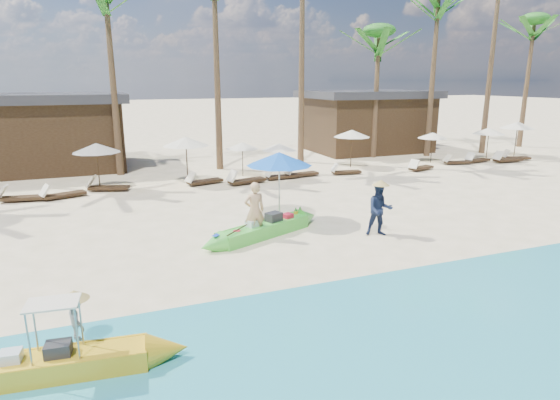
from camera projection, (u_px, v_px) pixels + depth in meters
name	position (u px, v px, depth m)	size (l,w,h in m)	color
ground	(264.00, 254.00, 13.91)	(240.00, 240.00, 0.00)	#FFE6BC
wet_sand_strip	(347.00, 337.00, 9.40)	(240.00, 4.50, 0.01)	tan
green_canoe	(264.00, 229.00, 15.47)	(5.32, 2.57, 0.72)	green
yellow_canoe	(47.00, 365.00, 8.09)	(5.38, 1.04, 1.40)	gold
tourist	(255.00, 211.00, 15.07)	(0.69, 0.45, 1.88)	tan
vendor_green	(380.00, 210.00, 15.40)	(0.86, 0.67, 1.77)	#16203D
vendor_yellow	(76.00, 318.00, 8.88)	(0.59, 0.34, 0.91)	gray
blue_umbrella	(279.00, 159.00, 16.66)	(2.36, 2.36, 2.54)	#99999E
resort_parasol_4	(96.00, 148.00, 21.45)	(2.16, 2.16, 2.23)	#362616
lounger_4_left	(20.00, 197.00, 19.88)	(1.97, 0.85, 0.65)	#362616
lounger_4_right	(61.00, 194.00, 20.38)	(1.93, 1.16, 0.63)	#362616
resort_parasol_5	(186.00, 141.00, 22.88)	(2.28, 2.28, 2.35)	#362616
lounger_5_left	(106.00, 187.00, 21.78)	(1.98, 1.17, 0.64)	#362616
resort_parasol_6	(242.00, 146.00, 24.82)	(1.78, 1.78, 1.84)	#362616
lounger_6_left	(203.00, 181.00, 23.10)	(1.94, 1.03, 0.63)	#362616
lounger_6_right	(245.00, 180.00, 23.20)	(2.09, 1.04, 0.68)	#362616
resort_parasol_7	(279.00, 147.00, 23.97)	(1.84, 1.84, 1.89)	#362616
lounger_7_left	(280.00, 176.00, 24.34)	(1.77, 0.61, 0.60)	#362616
lounger_7_right	(300.00, 173.00, 24.91)	(1.92, 0.81, 0.63)	#362616
resort_parasol_8	(352.00, 134.00, 27.37)	(2.15, 2.15, 2.21)	#362616
lounger_8_left	(344.00, 171.00, 25.62)	(1.72, 0.72, 0.57)	#362616
resort_parasol_9	(433.00, 135.00, 28.95)	(1.83, 1.83, 1.89)	#362616
lounger_9_left	(420.00, 167.00, 26.72)	(1.85, 1.06, 0.60)	#362616
lounger_9_right	(456.00, 161.00, 28.68)	(1.74, 0.90, 0.57)	#362616
resort_parasol_10	(489.00, 131.00, 29.88)	(2.02, 2.02, 2.08)	#362616
lounger_10_left	(476.00, 159.00, 29.32)	(1.83, 0.76, 0.60)	#362616
lounger_10_right	(506.00, 159.00, 29.34)	(2.00, 0.68, 0.67)	#362616
resort_parasol_11	(518.00, 125.00, 31.30)	(2.26, 2.26, 2.33)	#362616
lounger_11_left	(514.00, 157.00, 30.24)	(1.86, 1.10, 0.61)	#362616
palm_3	(106.00, 7.00, 23.51)	(2.08, 2.08, 10.52)	brown
palm_6	(378.00, 47.00, 29.76)	(2.08, 2.08, 8.51)	brown
palm_7	(437.00, 16.00, 29.83)	(2.08, 2.08, 11.08)	brown
palm_8	(498.00, 0.00, 30.79)	(2.08, 2.08, 12.70)	brown
palm_9	(533.00, 38.00, 34.44)	(2.08, 2.08, 9.82)	brown
pavilion_west	(28.00, 132.00, 26.39)	(10.80, 6.60, 4.30)	#362616
pavilion_east	(366.00, 120.00, 34.07)	(8.80, 6.60, 4.30)	#362616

